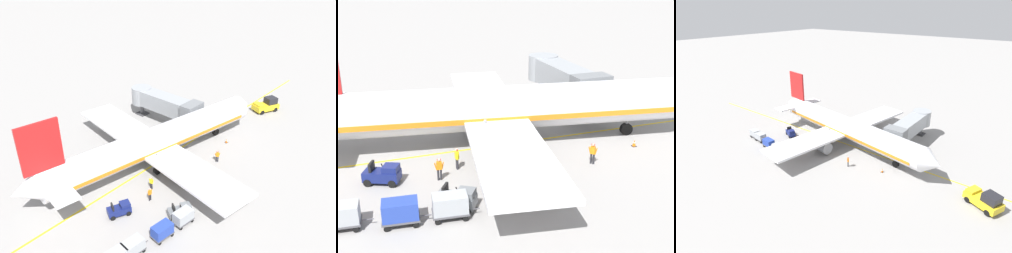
% 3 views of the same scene
% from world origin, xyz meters
% --- Properties ---
extents(ground_plane, '(400.00, 400.00, 0.00)m').
position_xyz_m(ground_plane, '(0.00, 0.00, 0.00)').
color(ground_plane, gray).
extents(gate_lead_in_line, '(0.24, 80.00, 0.01)m').
position_xyz_m(gate_lead_in_line, '(0.00, 0.00, 0.00)').
color(gate_lead_in_line, gold).
rests_on(gate_lead_in_line, ground).
extents(parked_airliner, '(30.45, 37.26, 10.63)m').
position_xyz_m(parked_airliner, '(-0.26, -2.20, 3.19)').
color(parked_airliner, silver).
rests_on(parked_airliner, ground).
extents(jet_bridge, '(13.34, 3.50, 4.98)m').
position_xyz_m(jet_bridge, '(-7.21, 7.09, 3.45)').
color(jet_bridge, '#93999E').
rests_on(jet_bridge, ground).
extents(pushback_tractor, '(3.82, 4.92, 2.40)m').
position_xyz_m(pushback_tractor, '(3.32, 22.31, 1.10)').
color(pushback_tractor, gold).
rests_on(pushback_tractor, ground).
extents(baggage_tug_lead, '(2.35, 2.75, 1.62)m').
position_xyz_m(baggage_tug_lead, '(8.86, -8.35, 0.71)').
color(baggage_tug_lead, slate).
rests_on(baggage_tug_lead, ground).
extents(baggage_tug_trailing, '(2.12, 2.77, 1.62)m').
position_xyz_m(baggage_tug_trailing, '(3.77, -12.44, 0.71)').
color(baggage_tug_trailing, navy).
rests_on(baggage_tug_trailing, ground).
extents(baggage_cart_front, '(1.53, 2.96, 1.58)m').
position_xyz_m(baggage_cart_front, '(9.74, -8.99, 0.95)').
color(baggage_cart_front, '#4C4C51').
rests_on(baggage_cart_front, ground).
extents(baggage_cart_second_in_train, '(1.53, 2.96, 1.58)m').
position_xyz_m(baggage_cart_second_in_train, '(9.44, -11.91, 0.95)').
color(baggage_cart_second_in_train, '#4C4C51').
rests_on(baggage_cart_second_in_train, ground).
extents(baggage_cart_third_in_train, '(1.53, 2.96, 1.58)m').
position_xyz_m(baggage_cart_third_in_train, '(8.72, -15.21, 0.95)').
color(baggage_cart_third_in_train, '#4C4C51').
rests_on(baggage_cart_third_in_train, ground).
extents(baggage_cart_tail_end, '(1.53, 2.96, 1.58)m').
position_xyz_m(baggage_cart_tail_end, '(8.46, -17.11, 0.95)').
color(baggage_cart_tail_end, '#4C4C51').
rests_on(baggage_cart_tail_end, ground).
extents(ground_crew_wing_walker, '(0.73, 0.27, 1.69)m').
position_xyz_m(ground_crew_wing_walker, '(3.27, -7.01, 0.95)').
color(ground_crew_wing_walker, '#232328').
rests_on(ground_crew_wing_walker, ground).
extents(ground_crew_loader, '(0.59, 0.56, 1.69)m').
position_xyz_m(ground_crew_loader, '(5.93, 3.07, 0.95)').
color(ground_crew_loader, '#232328').
rests_on(ground_crew_loader, ground).
extents(ground_crew_marshaller, '(0.25, 0.72, 1.69)m').
position_xyz_m(ground_crew_marshaller, '(4.60, -8.61, 0.95)').
color(ground_crew_marshaller, '#232328').
rests_on(ground_crew_marshaller, ground).
extents(safety_cone_nose_left, '(0.36, 0.36, 0.59)m').
position_xyz_m(safety_cone_nose_left, '(4.13, 8.22, 0.29)').
color(safety_cone_nose_left, black).
rests_on(safety_cone_nose_left, ground).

